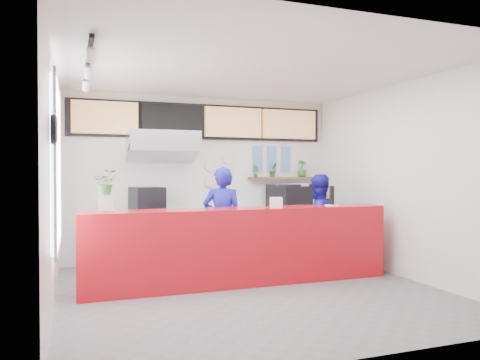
{
  "coord_description": "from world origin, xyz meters",
  "views": [
    {
      "loc": [
        -2.29,
        -5.94,
        1.63
      ],
      "look_at": [
        0.1,
        0.7,
        1.5
      ],
      "focal_mm": 35.0,
      "sensor_mm": 36.0,
      "label": 1
    }
  ],
  "objects": [
    {
      "name": "herb_a",
      "position": [
        1.03,
        2.4,
        1.65
      ],
      "size": [
        0.16,
        0.13,
        0.26
      ],
      "primitive_type": "imported",
      "rotation": [
        0.0,
        0.0,
        0.32
      ],
      "color": "#2A6C26",
      "rests_on": "herb_shelf"
    },
    {
      "name": "cream_band",
      "position": [
        0.0,
        2.49,
        2.6
      ],
      "size": [
        5.0,
        0.02,
        0.8
      ],
      "primitive_type": "cube",
      "color": "beige",
      "rests_on": "wall_back"
    },
    {
      "name": "extraction_hood",
      "position": [
        -0.8,
        2.15,
        2.15
      ],
      "size": [
        1.2,
        0.7,
        0.35
      ],
      "primitive_type": "cube",
      "color": "#B2B5BA",
      "rests_on": "ceiling"
    },
    {
      "name": "herb_d",
      "position": [
        2.02,
        2.4,
        1.69
      ],
      "size": [
        0.2,
        0.18,
        0.34
      ],
      "primitive_type": "imported",
      "rotation": [
        0.0,
        0.0,
        0.08
      ],
      "color": "#2A6C26",
      "rests_on": "herb_shelf"
    },
    {
      "name": "napkin_holder",
      "position": [
        0.55,
        0.37,
        1.17
      ],
      "size": [
        0.18,
        0.13,
        0.15
      ],
      "primitive_type": "cube",
      "rotation": [
        0.0,
        0.0,
        -0.16
      ],
      "color": "white",
      "rests_on": "service_counter"
    },
    {
      "name": "espresso_tray",
      "position": [
        1.65,
        2.2,
        1.38
      ],
      "size": [
        0.7,
        0.54,
        0.06
      ],
      "primitive_type": "cube",
      "rotation": [
        0.0,
        0.0,
        -0.16
      ],
      "color": "silver",
      "rests_on": "espresso_machine"
    },
    {
      "name": "photo_frame_a",
      "position": [
        1.1,
        2.48,
        2.0
      ],
      "size": [
        0.2,
        0.02,
        0.25
      ],
      "primitive_type": "cube",
      "color": "#598CBF",
      "rests_on": "wall_back"
    },
    {
      "name": "dec_plate_a",
      "position": [
        0.15,
        2.47,
        1.75
      ],
      "size": [
        0.24,
        0.03,
        0.24
      ],
      "primitive_type": "cylinder",
      "rotation": [
        1.57,
        0.0,
        0.0
      ],
      "color": "silver",
      "rests_on": "wall_back"
    },
    {
      "name": "wall_back",
      "position": [
        0.0,
        2.5,
        1.5
      ],
      "size": [
        5.0,
        0.0,
        5.0
      ],
      "primitive_type": "plane",
      "rotation": [
        1.57,
        0.0,
        0.0
      ],
      "color": "white",
      "rests_on": "ground"
    },
    {
      "name": "wall_clock_rim",
      "position": [
        -2.46,
        -0.9,
        2.05
      ],
      "size": [
        0.05,
        0.3,
        0.3
      ],
      "primitive_type": "cylinder",
      "rotation": [
        0.0,
        1.57,
        0.0
      ],
      "color": "black",
      "rests_on": "wall_left"
    },
    {
      "name": "ceiling",
      "position": [
        0.0,
        0.0,
        3.0
      ],
      "size": [
        5.0,
        5.0,
        0.0
      ],
      "primitive_type": "plane",
      "rotation": [
        3.14,
        0.0,
        0.0
      ],
      "color": "silver"
    },
    {
      "name": "wall_right",
      "position": [
        2.5,
        0.0,
        1.5
      ],
      "size": [
        0.0,
        5.0,
        5.0
      ],
      "primitive_type": "plane",
      "rotation": [
        1.57,
        0.0,
        -1.57
      ],
      "color": "white",
      "rests_on": "ground"
    },
    {
      "name": "dec_plate_b",
      "position": [
        0.45,
        2.47,
        1.65
      ],
      "size": [
        0.24,
        0.03,
        0.24
      ],
      "primitive_type": "cylinder",
      "rotation": [
        1.57,
        0.0,
        0.0
      ],
      "color": "silver",
      "rests_on": "wall_back"
    },
    {
      "name": "hood_lip",
      "position": [
        -0.8,
        2.15,
        1.95
      ],
      "size": [
        1.2,
        0.69,
        0.31
      ],
      "primitive_type": "cube",
      "rotation": [
        -0.35,
        0.0,
        0.0
      ],
      "color": "#B2B5BA",
      "rests_on": "ceiling"
    },
    {
      "name": "photo_frame_e",
      "position": [
        1.4,
        2.48,
        1.75
      ],
      "size": [
        0.2,
        0.02,
        0.25
      ],
      "primitive_type": "cube",
      "color": "#598CBF",
      "rests_on": "wall_back"
    },
    {
      "name": "photo_frame_f",
      "position": [
        1.7,
        2.48,
        1.75
      ],
      "size": [
        0.2,
        0.02,
        0.25
      ],
      "primitive_type": "cube",
      "color": "#598CBF",
      "rests_on": "wall_back"
    },
    {
      "name": "track_rail",
      "position": [
        -2.1,
        0.0,
        2.94
      ],
      "size": [
        0.05,
        2.4,
        0.04
      ],
      "primitive_type": "cube",
      "color": "black",
      "rests_on": "ceiling"
    },
    {
      "name": "staff_right",
      "position": [
        1.53,
        0.89,
        0.79
      ],
      "size": [
        0.82,
        0.66,
        1.58
      ],
      "primitive_type": "imported",
      "rotation": [
        0.0,
        0.0,
        3.22
      ],
      "color": "#161595",
      "rests_on": "ground"
    },
    {
      "name": "window_frame",
      "position": [
        -2.45,
        0.3,
        1.7
      ],
      "size": [
        0.03,
        2.3,
        2.0
      ],
      "primitive_type": "cube",
      "color": "#B2B5BA",
      "rests_on": "wall_left"
    },
    {
      "name": "pepper_mill",
      "position": [
        1.48,
        0.36,
        1.26
      ],
      "size": [
        0.1,
        0.1,
        0.29
      ],
      "primitive_type": "cylinder",
      "rotation": [
        0.0,
        0.0,
        -0.4
      ],
      "color": "black",
      "rests_on": "white_plate"
    },
    {
      "name": "right_bench",
      "position": [
        1.5,
        2.2,
        0.45
      ],
      "size": [
        1.8,
        0.6,
        0.9
      ],
      "primitive_type": "cube",
      "color": "#B2B5BA",
      "rests_on": "ground"
    },
    {
      "name": "staff_center",
      "position": [
        -0.08,
        1.0,
        0.85
      ],
      "size": [
        0.73,
        0.62,
        1.7
      ],
      "primitive_type": "imported",
      "rotation": [
        0.0,
        0.0,
        2.73
      ],
      "color": "#161595",
      "rests_on": "ground"
    },
    {
      "name": "herb_b",
      "position": [
        1.4,
        2.4,
        1.66
      ],
      "size": [
        0.17,
        0.14,
        0.28
      ],
      "primitive_type": "imported",
      "rotation": [
        0.0,
        0.0,
        0.13
      ],
      "color": "#2A6C26",
      "rests_on": "herb_shelf"
    },
    {
      "name": "wall_left",
      "position": [
        -2.5,
        0.0,
        1.5
      ],
      "size": [
        0.0,
        5.0,
        5.0
      ],
      "primitive_type": "plane",
      "rotation": [
        1.57,
        0.0,
        1.57
      ],
      "color": "white",
      "rests_on": "ground"
    },
    {
      "name": "white_plate",
      "position": [
        1.48,
        0.36,
        1.11
      ],
      "size": [
        0.22,
        0.22,
        0.02
      ],
      "primitive_type": "cylinder",
      "rotation": [
        0.0,
        0.0,
        0.03
      ],
      "color": "white",
      "rests_on": "service_counter"
    },
    {
      "name": "herb_shelf",
      "position": [
        1.6,
        2.4,
        1.5
      ],
      "size": [
        1.4,
        0.18,
        0.04
      ],
      "primitive_type": "cube",
      "color": "brown",
      "rests_on": "wall_back"
    },
    {
      "name": "photo_frame_b",
      "position": [
        1.4,
        2.48,
        2.0
      ],
      "size": [
        0.2,
        0.02,
        0.25
      ],
      "primitive_type": "cube",
      "color": "#598CBF",
      "rests_on": "wall_back"
    },
    {
      "name": "prep_bench",
      "position": [
        -0.8,
        2.2,
        0.45
      ],
      "size": [
        1.8,
        0.6,
        0.9
      ],
      "primitive_type": "cube",
      "color": "#B2B5BA",
      "rests_on": "ground"
    },
    {
      "name": "menu_board_mid_left",
      "position": [
        -0.59,
        2.38,
        2.55
      ],
      "size": [
        1.1,
        0.1,
        0.55
      ],
      "primitive_type": "cube",
      "color": "black",
      "rests_on": "wall_back"
    },
    {
      "name": "menu_board_far_left",
      "position": [
        -1.75,
        2.38,
        2.55
      ],
      "size": [
        1.1,
        0.1,
        0.55
      ],
      "primitive_type": "cube",
      "color": "tan",
      "rests_on": "wall_back"
    },
    {
      "name": "photo_frame_c",
      "position": [
        1.7,
        2.48,
        2.0
      ],
      "size": [
        0.2,
        0.02,
        0.25
      ],
      "primitive_type": "cube",
      "color": "#598CBF",
      "rests_on": "wall_back"
    },
    {
      "name": "soffit",
      "position": [
        0.0,
        2.46,
        2.55
      ],
      "size": [
        4.8,
        0.04,
        0.65
      ],
      "primitive_type": "cube",
      "color": "black",
      "rests_on": "wall_back"
    },
    {
      "name": "window_pane",
      "position": [
        -2.47,
        0.3,
        1.7
      ],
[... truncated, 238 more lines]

